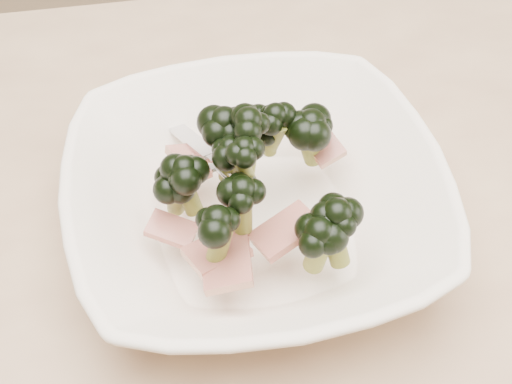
% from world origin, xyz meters
% --- Properties ---
extents(dining_table, '(1.20, 0.80, 0.75)m').
position_xyz_m(dining_table, '(0.00, 0.00, 0.65)').
color(dining_table, tan).
rests_on(dining_table, ground).
extents(broccoli_dish, '(0.31, 0.31, 0.13)m').
position_xyz_m(broccoli_dish, '(0.05, 0.03, 0.79)').
color(broccoli_dish, white).
rests_on(broccoli_dish, dining_table).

